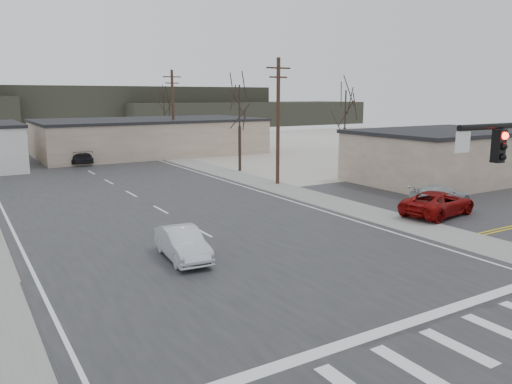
# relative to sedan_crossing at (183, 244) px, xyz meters

# --- Properties ---
(ground) EXTENTS (140.00, 140.00, 0.00)m
(ground) POSITION_rel_sedan_crossing_xyz_m (2.59, -4.37, -0.73)
(ground) COLOR silver
(ground) RESTS_ON ground
(main_road) EXTENTS (18.00, 110.00, 0.05)m
(main_road) POSITION_rel_sedan_crossing_xyz_m (2.59, 10.63, -0.71)
(main_road) COLOR #272729
(main_road) RESTS_ON ground
(cross_road) EXTENTS (90.00, 10.00, 0.04)m
(cross_road) POSITION_rel_sedan_crossing_xyz_m (2.59, -4.37, -0.71)
(cross_road) COLOR #272729
(cross_road) RESTS_ON ground
(parking_lot) EXTENTS (18.00, 20.00, 0.03)m
(parking_lot) POSITION_rel_sedan_crossing_xyz_m (22.59, 1.63, -0.71)
(parking_lot) COLOR #272729
(parking_lot) RESTS_ON ground
(sidewalk_right) EXTENTS (3.00, 90.00, 0.06)m
(sidewalk_right) POSITION_rel_sedan_crossing_xyz_m (13.19, 15.63, -0.70)
(sidewalk_right) COLOR gray
(sidewalk_right) RESTS_ON ground
(building_right_far) EXTENTS (26.30, 14.30, 4.30)m
(building_right_far) POSITION_rel_sedan_crossing_xyz_m (12.59, 39.63, 1.42)
(building_right_far) COLOR #C1AB93
(building_right_far) RESTS_ON ground
(building_lot) EXTENTS (14.30, 10.30, 4.30)m
(building_lot) POSITION_rel_sedan_crossing_xyz_m (26.59, 7.63, 1.43)
(building_lot) COLOR #C1AB93
(building_lot) RESTS_ON ground
(upole_right_a) EXTENTS (2.20, 0.30, 10.00)m
(upole_right_a) POSITION_rel_sedan_crossing_xyz_m (14.09, 13.63, 4.49)
(upole_right_a) COLOR #40291D
(upole_right_a) RESTS_ON ground
(upole_right_b) EXTENTS (2.20, 0.30, 10.00)m
(upole_right_b) POSITION_rel_sedan_crossing_xyz_m (14.09, 35.63, 4.49)
(upole_right_b) COLOR #40291D
(upole_right_b) RESTS_ON ground
(tree_right_mid) EXTENTS (3.74, 3.74, 8.33)m
(tree_right_mid) POSITION_rel_sedan_crossing_xyz_m (15.09, 21.63, 5.20)
(tree_right_mid) COLOR #30231D
(tree_right_mid) RESTS_ON ground
(tree_right_far) EXTENTS (3.52, 3.52, 7.84)m
(tree_right_far) POSITION_rel_sedan_crossing_xyz_m (17.59, 47.63, 4.85)
(tree_right_far) COLOR #30231D
(tree_right_far) RESTS_ON ground
(tree_lot) EXTENTS (3.52, 3.52, 7.84)m
(tree_lot) POSITION_rel_sedan_crossing_xyz_m (24.59, 17.63, 4.85)
(tree_lot) COLOR #30231D
(tree_lot) RESTS_ON ground
(hill_center) EXTENTS (80.00, 18.00, 9.00)m
(hill_center) POSITION_rel_sedan_crossing_xyz_m (17.59, 91.63, 3.77)
(hill_center) COLOR #333026
(hill_center) RESTS_ON ground
(hill_right) EXTENTS (60.00, 18.00, 5.50)m
(hill_right) POSITION_rel_sedan_crossing_xyz_m (52.59, 85.63, 2.02)
(hill_right) COLOR #333026
(hill_right) RESTS_ON ground
(sedan_crossing) EXTENTS (1.82, 4.28, 1.37)m
(sedan_crossing) POSITION_rel_sedan_crossing_xyz_m (0.00, 0.00, 0.00)
(sedan_crossing) COLOR #B4B8BF
(sedan_crossing) RESTS_ON main_road
(car_far_a) EXTENTS (2.46, 5.55, 1.58)m
(car_far_a) POSITION_rel_sedan_crossing_xyz_m (2.99, 34.55, 0.11)
(car_far_a) COLOR black
(car_far_a) RESTS_ON main_road
(car_far_b) EXTENTS (3.15, 4.64, 1.47)m
(car_far_b) POSITION_rel_sedan_crossing_xyz_m (3.46, 48.34, 0.05)
(car_far_b) COLOR black
(car_far_b) RESTS_ON main_road
(car_parked_red) EXTENTS (5.62, 3.25, 1.47)m
(car_parked_red) POSITION_rel_sedan_crossing_xyz_m (16.24, -0.41, 0.04)
(car_parked_red) COLOR #7C0706
(car_parked_red) RESTS_ON parking_lot
(car_parked_dark_a) EXTENTS (4.57, 3.15, 1.44)m
(car_parked_dark_a) POSITION_rel_sedan_crossing_xyz_m (21.84, 4.46, 0.02)
(car_parked_dark_a) COLOR black
(car_parked_dark_a) RESTS_ON parking_lot
(car_parked_silver) EXTENTS (4.54, 2.48, 1.25)m
(car_parked_silver) POSITION_rel_sedan_crossing_xyz_m (19.04, 1.67, -0.07)
(car_parked_silver) COLOR #A8AEB3
(car_parked_silver) RESTS_ON parking_lot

